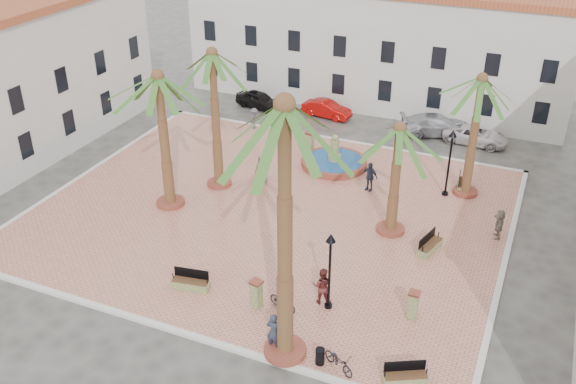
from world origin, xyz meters
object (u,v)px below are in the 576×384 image
pedestrian_fountain_b (370,176)px  car_black (259,100)px  pedestrian_north (254,118)px  lamppost_e (451,151)px  palm_e (398,142)px  car_red (327,109)px  pedestrian_east (499,224)px  fountain (334,161)px  bench_e (430,246)px  litter_bin (320,356)px  bicycle_b (283,301)px  bollard_n (310,142)px  bollard_e (413,304)px  bicycle_a (339,361)px  bench_se (405,378)px  bench_s (191,283)px  pedestrian_fountain_a (262,169)px  car_white (475,135)px  cyclist_b (322,286)px  car_silver (436,125)px  bench_ne (462,184)px  bollard_se (257,294)px  palm_sw (159,92)px  cyclist_a (274,332)px  palm_s (285,134)px

pedestrian_fountain_b → car_black: pedestrian_fountain_b is taller
pedestrian_north → lamppost_e: bearing=-103.6°
palm_e → car_red: 17.68m
pedestrian_fountain_b → car_black: size_ratio=0.46×
pedestrian_east → car_black: bearing=-130.2°
fountain → bench_e: bearing=-42.9°
litter_bin → bicycle_b: (-2.79, 2.56, 0.08)m
bollard_n → bollard_e: 17.60m
bicycle_a → pedestrian_east: pedestrian_east is taller
bicycle_a → pedestrian_fountain_b: 15.41m
bench_se → bicycle_b: size_ratio=1.21×
bench_s → car_red: 23.17m
pedestrian_fountain_a → car_white: 16.09m
cyclist_b → car_silver: 21.60m
pedestrian_east → bench_s: bearing=-59.8°
palm_e → bench_ne: (2.67, 6.57, -5.10)m
bicycle_a → car_red: 27.24m
pedestrian_north → pedestrian_east: size_ratio=0.93×
pedestrian_east → palm_e: bearing=-81.6°
fountain → pedestrian_east: 11.95m
bicycle_b → pedestrian_east: size_ratio=0.90×
bench_s → bollard_n: (-0.33, 16.19, 0.53)m
bench_s → pedestrian_fountain_a: size_ratio=1.04×
car_white → bench_ne: bearing=-173.8°
bench_se → pedestrian_east: (1.92, 12.33, 0.58)m
bollard_se → pedestrian_east: (9.34, 10.43, 0.10)m
bicycle_a → car_silver: bearing=32.5°
litter_bin → pedestrian_north: pedestrian_north is taller
bollard_n → bicycle_a: (8.61, -18.44, -0.37)m
palm_sw → pedestrian_north: size_ratio=5.25×
palm_e → car_red: size_ratio=1.67×
cyclist_a → car_white: cyclist_a is taller
car_silver → bench_ne: bearing=179.3°
bench_e → litter_bin: 10.19m
bicycle_b → pedestrian_fountain_b: (0.25, 12.48, 0.47)m
lamppost_e → bicycle_a: bearing=-93.7°
bollard_se → bench_ne: bearing=66.8°
palm_sw → bench_e: (15.05, 1.22, -6.68)m
car_white → palm_s: bearing=174.6°
palm_e → bollard_n: bearing=136.1°
lamppost_e → litter_bin: bearing=-96.5°
fountain → litter_bin: (5.62, -17.31, 0.07)m
pedestrian_fountain_b → pedestrian_east: bearing=-1.5°
bollard_n → cyclist_a: (5.73, -18.44, 0.13)m
palm_sw → bollard_se: bearing=-36.4°
bollard_e → car_red: bearing=119.5°
bench_ne → cyclist_a: bearing=157.7°
lamppost_e → bicycle_b: bearing=-108.7°
cyclist_b → pedestrian_fountain_a: bearing=-63.4°
palm_s → bench_ne: palm_s is taller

